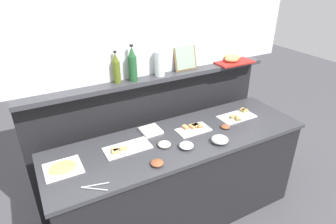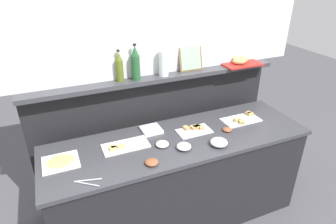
# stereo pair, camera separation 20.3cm
# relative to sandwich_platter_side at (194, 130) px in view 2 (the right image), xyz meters

# --- Properties ---
(ground_plane) EXTENTS (12.00, 12.00, 0.00)m
(ground_plane) POSITION_rel_sandwich_platter_side_xyz_m (-0.18, 0.54, -0.92)
(ground_plane) COLOR #4C4C51
(buffet_counter) EXTENTS (2.27, 0.70, 0.90)m
(buffet_counter) POSITION_rel_sandwich_platter_side_xyz_m (-0.18, -0.06, -0.46)
(buffet_counter) COLOR black
(buffet_counter) RESTS_ON ground_plane
(back_ledge_unit) EXTENTS (2.41, 0.22, 1.31)m
(back_ledge_unit) POSITION_rel_sandwich_platter_side_xyz_m (-0.18, 0.46, -0.23)
(back_ledge_unit) COLOR black
(back_ledge_unit) RESTS_ON ground_plane
(upper_wall_panel) EXTENTS (3.01, 0.08, 1.29)m
(upper_wall_panel) POSITION_rel_sandwich_platter_side_xyz_m (-0.18, 0.49, 1.04)
(upper_wall_panel) COLOR silver
(upper_wall_panel) RESTS_ON back_ledge_unit
(sandwich_platter_side) EXTENTS (0.30, 0.17, 0.04)m
(sandwich_platter_side) POSITION_rel_sandwich_platter_side_xyz_m (0.00, 0.00, 0.00)
(sandwich_platter_side) COLOR white
(sandwich_platter_side) RESTS_ON buffet_counter
(sandwich_platter_rear) EXTENTS (0.36, 0.19, 0.04)m
(sandwich_platter_rear) POSITION_rel_sandwich_platter_side_xyz_m (0.51, 0.00, -0.00)
(sandwich_platter_rear) COLOR white
(sandwich_platter_rear) RESTS_ON buffet_counter
(sandwich_platter_front) EXTENTS (0.37, 0.18, 0.04)m
(sandwich_platter_front) POSITION_rel_sandwich_platter_side_xyz_m (-0.64, -0.00, -0.00)
(sandwich_platter_front) COLOR white
(sandwich_platter_front) RESTS_ON buffet_counter
(cold_cuts_platter) EXTENTS (0.26, 0.23, 0.02)m
(cold_cuts_platter) POSITION_rel_sandwich_platter_side_xyz_m (-1.13, -0.02, -0.00)
(cold_cuts_platter) COLOR white
(cold_cuts_platter) RESTS_ON buffet_counter
(glass_bowl_large) EXTENTS (0.12, 0.12, 0.05)m
(glass_bowl_large) POSITION_rel_sandwich_platter_side_xyz_m (-0.21, -0.22, 0.01)
(glass_bowl_large) COLOR silver
(glass_bowl_large) RESTS_ON buffet_counter
(glass_bowl_medium) EXTENTS (0.14, 0.14, 0.06)m
(glass_bowl_medium) POSITION_rel_sandwich_platter_side_xyz_m (0.08, -0.28, 0.01)
(glass_bowl_medium) COLOR silver
(glass_bowl_medium) RESTS_ON buffet_counter
(condiment_bowl_dark) EXTENTS (0.08, 0.08, 0.03)m
(condiment_bowl_dark) POSITION_rel_sandwich_platter_side_xyz_m (0.27, -0.11, 0.00)
(condiment_bowl_dark) COLOR brown
(condiment_bowl_dark) RESTS_ON buffet_counter
(condiment_bowl_teal) EXTENTS (0.11, 0.11, 0.04)m
(condiment_bowl_teal) POSITION_rel_sandwich_platter_side_xyz_m (-0.35, -0.11, 0.01)
(condiment_bowl_teal) COLOR silver
(condiment_bowl_teal) RESTS_ON buffet_counter
(condiment_bowl_cream) EXTENTS (0.10, 0.10, 0.03)m
(condiment_bowl_cream) POSITION_rel_sandwich_platter_side_xyz_m (-0.51, -0.30, 0.01)
(condiment_bowl_cream) COLOR brown
(condiment_bowl_cream) RESTS_ON buffet_counter
(serving_tongs) EXTENTS (0.18, 0.12, 0.01)m
(serving_tongs) POSITION_rel_sandwich_platter_side_xyz_m (-0.99, -0.32, -0.01)
(serving_tongs) COLOR #B7BABF
(serving_tongs) RESTS_ON buffet_counter
(napkin_stack) EXTENTS (0.17, 0.17, 0.03)m
(napkin_stack) POSITION_rel_sandwich_platter_side_xyz_m (-0.35, 0.15, 0.00)
(napkin_stack) COLOR white
(napkin_stack) RESTS_ON buffet_counter
(olive_oil_bottle) EXTENTS (0.06, 0.06, 0.28)m
(olive_oil_bottle) POSITION_rel_sandwich_platter_side_xyz_m (-0.53, 0.41, 0.52)
(olive_oil_bottle) COLOR #56661E
(olive_oil_bottle) RESTS_ON back_ledge_unit
(wine_bottle_green) EXTENTS (0.08, 0.08, 0.32)m
(wine_bottle_green) POSITION_rel_sandwich_platter_side_xyz_m (-0.39, 0.39, 0.54)
(wine_bottle_green) COLOR #23562D
(wine_bottle_green) RESTS_ON back_ledge_unit
(bread_basket) EXTENTS (0.40, 0.26, 0.08)m
(bread_basket) POSITION_rel_sandwich_platter_side_xyz_m (0.70, 0.39, 0.43)
(bread_basket) COLOR #B2231E
(bread_basket) RESTS_ON back_ledge_unit
(framed_picture) EXTENTS (0.23, 0.07, 0.24)m
(framed_picture) POSITION_rel_sandwich_platter_side_xyz_m (0.16, 0.43, 0.52)
(framed_picture) COLOR brown
(framed_picture) RESTS_ON back_ledge_unit
(water_carafe) EXTENTS (0.09, 0.09, 0.23)m
(water_carafe) POSITION_rel_sandwich_platter_side_xyz_m (-0.13, 0.39, 0.51)
(water_carafe) COLOR silver
(water_carafe) RESTS_ON back_ledge_unit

